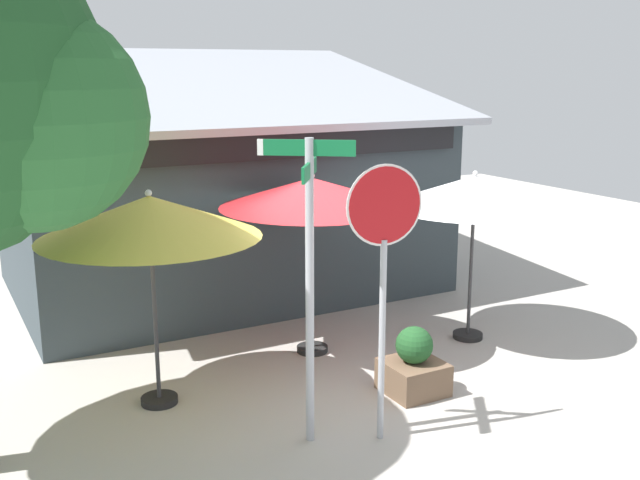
{
  "coord_description": "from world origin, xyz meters",
  "views": [
    {
      "loc": [
        -4.81,
        -7.54,
        3.93
      ],
      "look_at": [
        -0.01,
        1.2,
        1.6
      ],
      "focal_mm": 41.55,
      "sensor_mm": 36.0,
      "label": 1
    }
  ],
  "objects": [
    {
      "name": "sidewalk_planter",
      "position": [
        0.3,
        -0.64,
        0.34
      ],
      "size": [
        0.7,
        0.7,
        0.85
      ],
      "color": "brown",
      "rests_on": "ground"
    },
    {
      "name": "patio_umbrella_ivory_right",
      "position": [
        2.13,
        0.52,
        2.2
      ],
      "size": [
        2.51,
        2.51,
        2.51
      ],
      "color": "black",
      "rests_on": "ground"
    },
    {
      "name": "ground_plane",
      "position": [
        0.0,
        0.0,
        -0.05
      ],
      "size": [
        28.0,
        28.0,
        0.1
      ],
      "primitive_type": "cube",
      "color": "#ADA8A0"
    },
    {
      "name": "patio_umbrella_mustard_left",
      "position": [
        -2.55,
        0.58,
        2.27
      ],
      "size": [
        2.55,
        2.55,
        2.59
      ],
      "color": "black",
      "rests_on": "ground"
    },
    {
      "name": "patio_umbrella_crimson_center",
      "position": [
        -0.16,
        1.16,
        2.27
      ],
      "size": [
        2.53,
        2.53,
        2.56
      ],
      "color": "black",
      "rests_on": "ground"
    },
    {
      "name": "stop_sign",
      "position": [
        -0.7,
        -1.41,
        2.12
      ],
      "size": [
        0.84,
        0.13,
        2.99
      ],
      "color": "#A8AAB2",
      "rests_on": "ground"
    },
    {
      "name": "cafe_building",
      "position": [
        -0.04,
        4.97,
        1.68
      ],
      "size": [
        7.59,
        5.56,
        4.31
      ],
      "color": "#333D42",
      "rests_on": "ground"
    },
    {
      "name": "street_sign_post",
      "position": [
        -1.39,
        -1.08,
        2.0
      ],
      "size": [
        0.82,
        0.77,
        3.26
      ],
      "color": "#A8AAB2",
      "rests_on": "ground"
    }
  ]
}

